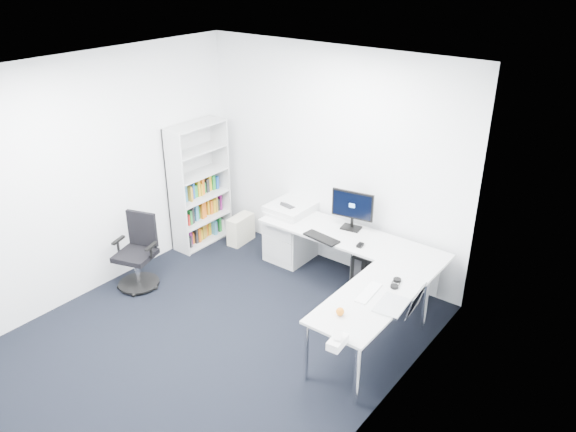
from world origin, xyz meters
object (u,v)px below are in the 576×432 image
Objects in this scene: bookshelf at (199,185)px; laptop at (393,294)px; l_desk at (335,272)px; monitor at (352,210)px; task_chair at (135,253)px.

bookshelf is 3.29m from laptop.
monitor is at bearing 101.64° from l_desk.
laptop is at bearing -12.34° from bookshelf.
bookshelf reaches higher than task_chair.
l_desk is at bearing 14.00° from task_chair.
task_chair is 2.57m from monitor.
monitor is at bearing 129.53° from laptop.
task_chair is at bearing -80.81° from bookshelf.
laptop is (1.13, -1.13, -0.11)m from monitor.
bookshelf is 2.12m from monitor.
monitor reaches higher than laptop.
bookshelf reaches higher than laptop.
laptop is (3.01, 0.57, 0.34)m from task_chair.
bookshelf is at bearing 178.68° from l_desk.
bookshelf is at bearing 81.33° from task_chair.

